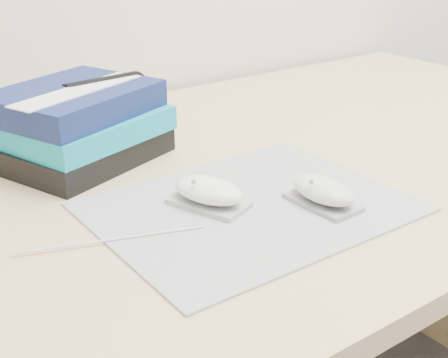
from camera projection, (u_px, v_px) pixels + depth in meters
desk at (209, 279)px, 1.07m from camera, size 1.60×0.80×0.73m
mousepad at (249, 207)px, 0.79m from camera, size 0.39×0.30×0.00m
mouse_rear at (208, 193)px, 0.79m from camera, size 0.09×0.11×0.04m
mouse_front at (323, 192)px, 0.79m from camera, size 0.06×0.10×0.04m
usb_cable at (111, 240)px, 0.71m from camera, size 0.21×0.07×0.00m
book_stack at (79, 125)px, 0.93m from camera, size 0.28×0.25×0.11m
pouch at (107, 115)px, 0.97m from camera, size 0.13×0.10×0.12m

